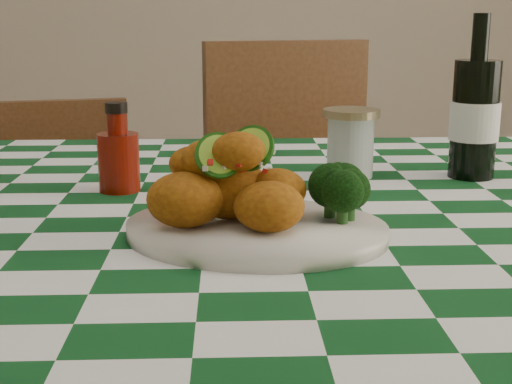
{
  "coord_description": "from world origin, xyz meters",
  "views": [
    {
      "loc": [
        0.03,
        -0.95,
        1.04
      ],
      "look_at": [
        0.06,
        -0.16,
        0.84
      ],
      "focal_mm": 50.0,
      "sensor_mm": 36.0,
      "label": 1
    }
  ],
  "objects_px": {
    "wooden_chair_right": "(312,242)",
    "fried_chicken_pile": "(239,179)",
    "ketchup_bottle": "(118,147)",
    "beer_bottle": "(476,97)",
    "plate": "(256,230)",
    "wooden_chair_left": "(64,275)",
    "mason_jar": "(350,143)"
  },
  "relations": [
    {
      "from": "wooden_chair_right",
      "to": "fried_chicken_pile",
      "type": "bearing_deg",
      "value": -116.91
    },
    {
      "from": "ketchup_bottle",
      "to": "wooden_chair_right",
      "type": "distance_m",
      "value": 0.84
    },
    {
      "from": "fried_chicken_pile",
      "to": "beer_bottle",
      "type": "bearing_deg",
      "value": 39.24
    },
    {
      "from": "plate",
      "to": "wooden_chair_left",
      "type": "relative_size",
      "value": 0.37
    },
    {
      "from": "plate",
      "to": "mason_jar",
      "type": "relative_size",
      "value": 2.82
    },
    {
      "from": "plate",
      "to": "mason_jar",
      "type": "xyz_separation_m",
      "value": [
        0.16,
        0.32,
        0.04
      ]
    },
    {
      "from": "mason_jar",
      "to": "fried_chicken_pile",
      "type": "bearing_deg",
      "value": -119.82
    },
    {
      "from": "plate",
      "to": "fried_chicken_pile",
      "type": "bearing_deg",
      "value": 180.0
    },
    {
      "from": "mason_jar",
      "to": "wooden_chair_left",
      "type": "relative_size",
      "value": 0.13
    },
    {
      "from": "ketchup_bottle",
      "to": "wooden_chair_right",
      "type": "xyz_separation_m",
      "value": [
        0.37,
        0.66,
        -0.37
      ]
    },
    {
      "from": "fried_chicken_pile",
      "to": "wooden_chair_right",
      "type": "height_order",
      "value": "wooden_chair_right"
    },
    {
      "from": "plate",
      "to": "mason_jar",
      "type": "bearing_deg",
      "value": 62.94
    },
    {
      "from": "fried_chicken_pile",
      "to": "ketchup_bottle",
      "type": "relative_size",
      "value": 1.27
    },
    {
      "from": "wooden_chair_right",
      "to": "wooden_chair_left",
      "type": "bearing_deg",
      "value": 166.05
    },
    {
      "from": "wooden_chair_left",
      "to": "plate",
      "type": "bearing_deg",
      "value": -77.17
    },
    {
      "from": "ketchup_bottle",
      "to": "wooden_chair_left",
      "type": "bearing_deg",
      "value": 111.12
    },
    {
      "from": "ketchup_bottle",
      "to": "wooden_chair_left",
      "type": "distance_m",
      "value": 0.82
    },
    {
      "from": "plate",
      "to": "fried_chicken_pile",
      "type": "distance_m",
      "value": 0.06
    },
    {
      "from": "plate",
      "to": "wooden_chair_right",
      "type": "bearing_deg",
      "value": 79.0
    },
    {
      "from": "beer_bottle",
      "to": "wooden_chair_left",
      "type": "bearing_deg",
      "value": 143.88
    },
    {
      "from": "fried_chicken_pile",
      "to": "wooden_chair_right",
      "type": "distance_m",
      "value": 0.99
    },
    {
      "from": "plate",
      "to": "wooden_chair_left",
      "type": "xyz_separation_m",
      "value": [
        -0.44,
        0.89,
        -0.38
      ]
    },
    {
      "from": "fried_chicken_pile",
      "to": "mason_jar",
      "type": "bearing_deg",
      "value": 60.18
    },
    {
      "from": "mason_jar",
      "to": "ketchup_bottle",
      "type": "bearing_deg",
      "value": -166.98
    },
    {
      "from": "fried_chicken_pile",
      "to": "beer_bottle",
      "type": "xyz_separation_m",
      "value": [
        0.37,
        0.31,
        0.06
      ]
    },
    {
      "from": "ketchup_bottle",
      "to": "plate",
      "type": "bearing_deg",
      "value": -50.92
    },
    {
      "from": "plate",
      "to": "wooden_chair_right",
      "type": "relative_size",
      "value": 0.31
    },
    {
      "from": "mason_jar",
      "to": "beer_bottle",
      "type": "distance_m",
      "value": 0.21
    },
    {
      "from": "plate",
      "to": "mason_jar",
      "type": "distance_m",
      "value": 0.36
    },
    {
      "from": "fried_chicken_pile",
      "to": "wooden_chair_left",
      "type": "distance_m",
      "value": 1.08
    },
    {
      "from": "plate",
      "to": "mason_jar",
      "type": "height_order",
      "value": "mason_jar"
    },
    {
      "from": "ketchup_bottle",
      "to": "wooden_chair_right",
      "type": "height_order",
      "value": "wooden_chair_right"
    }
  ]
}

